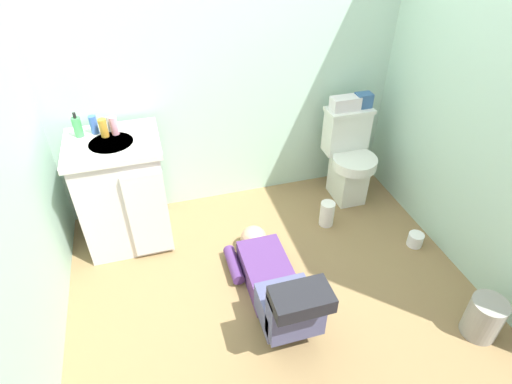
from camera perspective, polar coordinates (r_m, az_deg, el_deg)
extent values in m
cube|color=olive|center=(2.88, 1.83, -12.23)|extent=(3.07, 3.04, 0.04)
cube|color=#ACD2BC|center=(3.06, -4.08, 18.65)|extent=(2.73, 0.08, 2.40)
cube|color=#ACD2BC|center=(2.80, 29.91, 12.12)|extent=(0.08, 2.04, 2.40)
cube|color=silver|center=(3.51, 12.43, 1.91)|extent=(0.22, 0.30, 0.38)
cylinder|color=silver|center=(3.36, 13.30, 3.99)|extent=(0.35, 0.35, 0.08)
cube|color=silver|center=(3.42, 12.26, 8.06)|extent=(0.34, 0.17, 0.34)
cube|color=silver|center=(3.34, 12.67, 10.83)|extent=(0.36, 0.19, 0.03)
cube|color=silver|center=(3.06, -17.63, -0.33)|extent=(0.56, 0.48, 0.78)
cube|color=silver|center=(2.84, -19.14, 6.26)|extent=(0.60, 0.52, 0.04)
cylinder|color=silver|center=(2.83, -19.12, 5.98)|extent=(0.28, 0.28, 0.05)
cube|color=silver|center=(2.86, -14.42, -3.13)|extent=(0.26, 0.03, 0.66)
cylinder|color=silver|center=(2.93, -19.45, 8.76)|extent=(0.02, 0.02, 0.10)
cube|color=#512D6B|center=(2.79, 1.58, -11.02)|extent=(0.29, 0.52, 0.17)
sphere|color=tan|center=(3.00, -0.32, -6.40)|extent=(0.19, 0.19, 0.19)
cube|color=#4C4E74|center=(2.50, 4.18, -15.44)|extent=(0.31, 0.28, 0.20)
cube|color=#4C4E74|center=(2.33, 5.52, -16.23)|extent=(0.31, 0.12, 0.32)
cube|color=black|center=(2.16, 6.23, -14.36)|extent=(0.31, 0.19, 0.09)
cylinder|color=#512D6B|center=(2.88, -3.07, -9.85)|extent=(0.08, 0.30, 0.08)
cube|color=silver|center=(3.29, 12.11, 11.78)|extent=(0.22, 0.11, 0.10)
cube|color=#33598C|center=(3.36, 14.46, 12.05)|extent=(0.12, 0.09, 0.11)
cylinder|color=#46A257|center=(2.93, -23.19, 8.14)|extent=(0.06, 0.06, 0.13)
cylinder|color=black|center=(2.89, -23.58, 9.57)|extent=(0.02, 0.02, 0.04)
cylinder|color=#3A62BB|center=(2.93, -21.30, 8.57)|extent=(0.05, 0.05, 0.12)
cylinder|color=gold|center=(2.87, -20.14, 8.23)|extent=(0.05, 0.05, 0.12)
cylinder|color=pink|center=(2.88, -18.83, 8.58)|extent=(0.05, 0.05, 0.12)
cylinder|color=gray|center=(2.83, 28.70, -14.83)|extent=(0.20, 0.20, 0.27)
cylinder|color=white|center=(3.25, 9.67, -2.94)|extent=(0.11, 0.11, 0.20)
cylinder|color=white|center=(3.28, 20.94, -6.09)|extent=(0.11, 0.11, 0.10)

